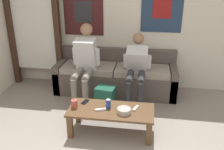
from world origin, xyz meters
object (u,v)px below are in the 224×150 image
at_px(couch, 116,77).
at_px(drink_can_blue, 108,104).
at_px(game_controller_near_left, 136,108).
at_px(cell_phone, 85,102).
at_px(game_controller_near_right, 101,110).
at_px(backpack, 105,99).
at_px(pillar_candle, 74,104).
at_px(person_seated_teen, 137,67).
at_px(ceramic_bowl, 124,110).
at_px(coffee_table, 111,113).
at_px(person_seated_adult, 85,61).

xyz_separation_m(couch, drink_can_blue, (0.07, -1.25, 0.14)).
bearing_deg(game_controller_near_left, cell_phone, 173.25).
bearing_deg(game_controller_near_right, backpack, 94.47).
xyz_separation_m(backpack, pillar_candle, (-0.31, -0.60, 0.22)).
xyz_separation_m(person_seated_teen, ceramic_bowl, (-0.09, -1.03, -0.22)).
height_order(person_seated_teen, game_controller_near_right, person_seated_teen).
distance_m(ceramic_bowl, game_controller_near_right, 0.32).
distance_m(coffee_table, drink_can_blue, 0.14).
distance_m(drink_can_blue, cell_phone, 0.37).
bearing_deg(person_seated_teen, cell_phone, -128.82).
relative_size(coffee_table, cell_phone, 7.66).
xyz_separation_m(couch, ceramic_bowl, (0.29, -1.36, 0.12)).
bearing_deg(couch, game_controller_near_right, -90.88).
bearing_deg(couch, backpack, -95.58).
distance_m(coffee_table, pillar_candle, 0.51).
bearing_deg(pillar_candle, game_controller_near_right, -3.83).
relative_size(couch, pillar_candle, 17.61).
height_order(ceramic_bowl, drink_can_blue, drink_can_blue).
xyz_separation_m(backpack, drink_can_blue, (0.14, -0.54, 0.23)).
distance_m(coffee_table, backpack, 0.61).
height_order(couch, game_controller_near_right, couch).
xyz_separation_m(couch, pillar_candle, (-0.38, -1.31, 0.13)).
bearing_deg(couch, drink_can_blue, -86.80).
xyz_separation_m(person_seated_teen, game_controller_near_left, (0.05, -0.91, -0.25)).
bearing_deg(person_seated_adult, drink_can_blue, -58.76).
xyz_separation_m(pillar_candle, game_controller_near_left, (0.82, 0.08, -0.04)).
distance_m(backpack, pillar_candle, 0.72).
height_order(person_seated_adult, game_controller_near_left, person_seated_adult).
xyz_separation_m(person_seated_adult, cell_phone, (0.20, -0.79, -0.33)).
bearing_deg(couch, cell_phone, -103.60).
distance_m(couch, drink_can_blue, 1.26).
xyz_separation_m(ceramic_bowl, game_controller_near_left, (0.14, 0.12, -0.03)).
bearing_deg(cell_phone, game_controller_near_left, -6.75).
bearing_deg(cell_phone, ceramic_bowl, -20.03).
bearing_deg(person_seated_adult, backpack, -41.40).
distance_m(person_seated_teen, pillar_candle, 1.27).
distance_m(coffee_table, cell_phone, 0.42).
height_order(person_seated_adult, drink_can_blue, person_seated_adult).
xyz_separation_m(person_seated_teen, pillar_candle, (-0.77, -0.99, -0.21)).
height_order(coffee_table, drink_can_blue, drink_can_blue).
xyz_separation_m(coffee_table, backpack, (-0.18, 0.58, -0.11)).
xyz_separation_m(coffee_table, game_controller_near_right, (-0.13, -0.05, 0.08)).
distance_m(pillar_candle, game_controller_near_right, 0.37).
height_order(couch, cell_phone, couch).
bearing_deg(game_controller_near_right, person_seated_adult, 114.77).
bearing_deg(drink_can_blue, backpack, 104.47).
bearing_deg(pillar_candle, person_seated_adult, 95.36).
bearing_deg(cell_phone, drink_can_blue, -16.63).
distance_m(person_seated_teen, game_controller_near_right, 1.12).
height_order(coffee_table, game_controller_near_right, game_controller_near_right).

